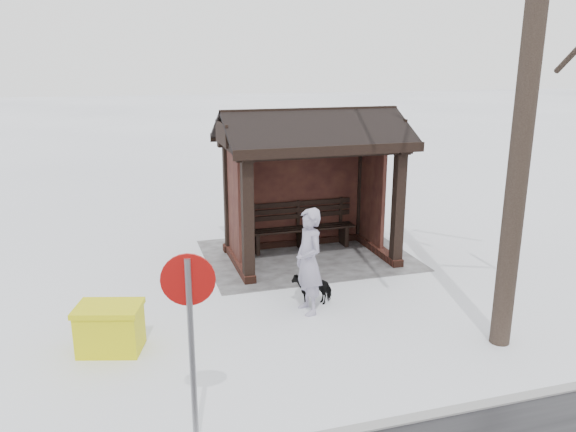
# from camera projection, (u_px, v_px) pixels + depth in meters

# --- Properties ---
(ground) EXTENTS (120.00, 120.00, 0.00)m
(ground) POSITION_uv_depth(u_px,v_px,m) (310.00, 258.00, 11.67)
(ground) COLOR white
(ground) RESTS_ON ground
(kerb) EXTENTS (120.00, 0.15, 0.06)m
(kerb) POSITION_uv_depth(u_px,v_px,m) (460.00, 410.00, 6.58)
(kerb) COLOR gray
(kerb) RESTS_ON ground
(trampled_patch) EXTENTS (4.20, 3.20, 0.02)m
(trampled_patch) POSITION_uv_depth(u_px,v_px,m) (307.00, 255.00, 11.85)
(trampled_patch) COLOR gray
(trampled_patch) RESTS_ON ground
(bus_shelter) EXTENTS (3.60, 2.40, 3.09)m
(bus_shelter) POSITION_uv_depth(u_px,v_px,m) (308.00, 154.00, 11.23)
(bus_shelter) COLOR #331A12
(bus_shelter) RESTS_ON ground
(pedestrian) EXTENTS (0.50, 0.68, 1.74)m
(pedestrian) POSITION_uv_depth(u_px,v_px,m) (309.00, 261.00, 8.97)
(pedestrian) COLOR #938DA5
(pedestrian) RESTS_ON ground
(dog) EXTENTS (0.69, 0.39, 0.55)m
(dog) POSITION_uv_depth(u_px,v_px,m) (312.00, 288.00, 9.43)
(dog) COLOR black
(dog) RESTS_ON ground
(grit_bin) EXTENTS (1.03, 0.83, 0.69)m
(grit_bin) POSITION_uv_depth(u_px,v_px,m) (110.00, 328.00, 7.87)
(grit_bin) COLOR #D0CD0C
(grit_bin) RESTS_ON ground
(road_sign) EXTENTS (0.54, 0.14, 2.15)m
(road_sign) POSITION_uv_depth(u_px,v_px,m) (190.00, 309.00, 5.63)
(road_sign) COLOR gray
(road_sign) RESTS_ON ground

